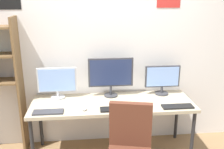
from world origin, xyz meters
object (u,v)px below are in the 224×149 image
object	(u,v)px
keyboard_right	(177,106)
keyboard_center	(114,109)
computer_mouse	(84,109)
desk	(112,106)
monitor_right	(162,79)
monitor_center	(111,74)
monitor_left	(57,82)
keyboard_left	(48,112)

from	to	relation	value
keyboard_right	keyboard_center	bearing A→B (deg)	180.00
computer_mouse	desk	bearing A→B (deg)	28.25
monitor_right	keyboard_right	size ratio (longest dim) A/B	1.25
desk	keyboard_right	size ratio (longest dim) A/B	5.41
monitor_center	keyboard_right	bearing A→B (deg)	-30.04
keyboard_right	computer_mouse	distance (m)	1.12
monitor_left	monitor_center	bearing A→B (deg)	0.00
desk	monitor_right	bearing A→B (deg)	16.99
desk	keyboard_center	distance (m)	0.24
monitor_right	keyboard_left	xyz separation A→B (m)	(-1.46, -0.44, -0.21)
monitor_center	keyboard_left	xyz separation A→B (m)	(-0.76, -0.44, -0.29)
monitor_center	computer_mouse	world-z (taller)	monitor_center
keyboard_left	computer_mouse	bearing A→B (deg)	5.68
desk	monitor_right	size ratio (longest dim) A/B	4.32
desk	keyboard_center	xyz separation A→B (m)	(0.00, -0.23, 0.06)
monitor_left	monitor_right	size ratio (longest dim) A/B	1.07
keyboard_right	monitor_left	bearing A→B (deg)	163.14
keyboard_center	computer_mouse	bearing A→B (deg)	173.34
monitor_center	computer_mouse	size ratio (longest dim) A/B	6.11
monitor_left	keyboard_right	size ratio (longest dim) A/B	1.33
keyboard_right	computer_mouse	bearing A→B (deg)	177.89
monitor_center	monitor_right	size ratio (longest dim) A/B	1.25
computer_mouse	monitor_right	bearing A→B (deg)	20.97
monitor_center	monitor_right	xyz separation A→B (m)	(0.69, -0.00, -0.08)
keyboard_center	keyboard_right	size ratio (longest dim) A/B	0.89
monitor_left	computer_mouse	size ratio (longest dim) A/B	5.21
keyboard_center	keyboard_right	distance (m)	0.76
monitor_left	keyboard_center	xyz separation A→B (m)	(0.69, -0.44, -0.21)
keyboard_right	computer_mouse	xyz separation A→B (m)	(-1.12, 0.04, 0.01)
keyboard_left	keyboard_right	world-z (taller)	same
monitor_right	keyboard_center	xyz separation A→B (m)	(-0.69, -0.44, -0.21)
keyboard_center	computer_mouse	world-z (taller)	computer_mouse
monitor_right	keyboard_center	world-z (taller)	monitor_right
monitor_left	keyboard_left	distance (m)	0.50
desk	monitor_center	size ratio (longest dim) A/B	3.46
monitor_right	monitor_left	bearing A→B (deg)	180.00
monitor_center	keyboard_left	distance (m)	0.93
monitor_center	keyboard_right	xyz separation A→B (m)	(0.76, -0.44, -0.29)
keyboard_center	computer_mouse	size ratio (longest dim) A/B	3.48
monitor_right	keyboard_center	distance (m)	0.85
keyboard_left	keyboard_center	bearing A→B (deg)	0.00
desk	monitor_center	xyz separation A→B (m)	(0.00, 0.21, 0.35)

